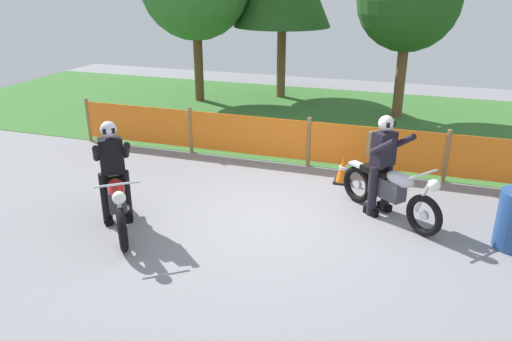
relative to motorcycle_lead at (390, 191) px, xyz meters
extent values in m
cube|color=gray|center=(-1.79, -0.67, -0.49)|extent=(24.00, 24.00, 0.02)
cube|color=#386B2D|center=(-1.79, 5.66, -0.48)|extent=(24.00, 7.54, 0.01)
cylinder|color=olive|center=(-7.15, 1.89, 0.04)|extent=(0.08, 0.08, 1.05)
cylinder|color=olive|center=(-4.47, 1.89, 0.04)|extent=(0.08, 0.08, 1.05)
cylinder|color=olive|center=(-1.79, 1.89, 0.04)|extent=(0.08, 0.08, 1.05)
cylinder|color=olive|center=(0.89, 1.89, 0.04)|extent=(0.08, 0.08, 1.05)
cube|color=orange|center=(-5.81, 1.89, 0.06)|extent=(2.60, 0.02, 0.85)
cube|color=orange|center=(-3.13, 1.89, 0.06)|extent=(2.60, 0.02, 0.85)
cube|color=orange|center=(-0.45, 1.89, 0.06)|extent=(2.60, 0.02, 0.85)
cylinder|color=brown|center=(-6.36, 6.50, 0.69)|extent=(0.28, 0.28, 2.35)
cylinder|color=brown|center=(-4.05, 7.79, 0.63)|extent=(0.28, 0.28, 2.23)
cylinder|color=brown|center=(-0.28, 6.53, 0.62)|extent=(0.28, 0.28, 2.20)
torus|color=black|center=(0.55, -0.44, -0.15)|extent=(0.59, 0.50, 0.66)
cylinder|color=silver|center=(0.55, -0.44, -0.15)|extent=(0.15, 0.14, 0.14)
torus|color=black|center=(-0.58, 0.45, -0.15)|extent=(0.59, 0.50, 0.66)
cylinder|color=silver|center=(-0.58, 0.45, -0.15)|extent=(0.15, 0.14, 0.14)
cube|color=#38383D|center=(-0.05, 0.04, 0.03)|extent=(0.64, 0.58, 0.33)
ellipsoid|color=#B7B7C1|center=(0.13, -0.11, 0.26)|extent=(0.57, 0.53, 0.23)
cube|color=black|center=(-0.25, 0.20, 0.23)|extent=(0.59, 0.54, 0.10)
cube|color=silver|center=(-0.58, 0.45, 0.21)|extent=(0.39, 0.36, 0.04)
cylinder|color=silver|center=(0.50, -0.40, 0.15)|extent=(0.22, 0.19, 0.59)
sphere|color=white|center=(0.63, -0.50, 0.38)|extent=(0.26, 0.26, 0.19)
cylinder|color=silver|center=(0.47, -0.38, 0.50)|extent=(0.41, 0.50, 0.03)
cylinder|color=silver|center=(-0.20, 0.34, -0.22)|extent=(0.49, 0.41, 0.07)
torus|color=black|center=(-3.57, -2.30, -0.15)|extent=(0.50, 0.60, 0.67)
cylinder|color=silver|center=(-3.57, -2.30, -0.15)|extent=(0.14, 0.15, 0.15)
torus|color=black|center=(-4.46, -1.13, -0.15)|extent=(0.50, 0.60, 0.67)
cylinder|color=silver|center=(-4.46, -1.13, -0.15)|extent=(0.14, 0.15, 0.15)
cube|color=#38383D|center=(-4.05, -1.67, 0.04)|extent=(0.58, 0.65, 0.34)
ellipsoid|color=maroon|center=(-3.90, -1.86, 0.27)|extent=(0.53, 0.59, 0.23)
cube|color=black|center=(-4.21, -1.47, 0.24)|extent=(0.54, 0.61, 0.10)
cube|color=silver|center=(-4.46, -1.13, 0.22)|extent=(0.36, 0.40, 0.04)
cylinder|color=silver|center=(-3.60, -2.25, 0.16)|extent=(0.20, 0.23, 0.60)
sphere|color=white|center=(-3.50, -2.38, 0.40)|extent=(0.26, 0.26, 0.19)
cylinder|color=silver|center=(-3.63, -2.21, 0.51)|extent=(0.52, 0.41, 0.03)
cylinder|color=silver|center=(-4.12, -1.33, -0.21)|extent=(0.41, 0.50, 0.07)
cylinder|color=black|center=(-0.07, 0.26, -0.05)|extent=(0.21, 0.21, 0.86)
cube|color=black|center=(-0.07, 0.26, -0.42)|extent=(0.27, 0.25, 0.12)
cylinder|color=black|center=(-0.27, 0.01, -0.05)|extent=(0.21, 0.21, 0.86)
cube|color=black|center=(-0.27, 0.01, -0.42)|extent=(0.27, 0.25, 0.12)
cube|color=black|center=(-0.17, 0.14, 0.66)|extent=(0.41, 0.43, 0.56)
cylinder|color=black|center=(0.10, 0.20, 0.78)|extent=(0.44, 0.38, 0.38)
cylinder|color=black|center=(-0.17, -0.15, 0.78)|extent=(0.44, 0.38, 0.38)
sphere|color=white|center=(-0.17, 0.14, 1.08)|extent=(0.35, 0.35, 0.25)
cube|color=black|center=(-0.10, 0.07, 1.08)|extent=(0.14, 0.16, 0.08)
cube|color=brown|center=(-0.31, 0.24, 0.70)|extent=(0.30, 0.32, 0.40)
cylinder|color=black|center=(-4.02, -1.45, -0.05)|extent=(0.21, 0.21, 0.86)
cube|color=black|center=(-4.02, -1.45, -0.42)|extent=(0.25, 0.27, 0.12)
cylinder|color=black|center=(-4.27, -1.65, -0.05)|extent=(0.21, 0.21, 0.86)
cube|color=black|center=(-4.27, -1.65, -0.42)|extent=(0.25, 0.27, 0.12)
cube|color=black|center=(-4.14, -1.55, 0.66)|extent=(0.43, 0.41, 0.56)
cylinder|color=black|center=(-3.86, -1.56, 0.78)|extent=(0.37, 0.44, 0.38)
cylinder|color=black|center=(-4.21, -1.83, 0.78)|extent=(0.37, 0.44, 0.38)
sphere|color=silver|center=(-4.14, -1.55, 1.08)|extent=(0.35, 0.35, 0.25)
cube|color=black|center=(-4.08, -1.63, 1.08)|extent=(0.16, 0.13, 0.08)
cube|color=#194C47|center=(-4.25, -1.41, 0.70)|extent=(0.32, 0.30, 0.40)
cube|color=black|center=(-0.95, 1.24, -0.47)|extent=(0.32, 0.32, 0.03)
cone|color=orange|center=(-0.95, 1.24, -0.20)|extent=(0.26, 0.26, 0.50)
cylinder|color=white|center=(-0.95, 1.24, -0.18)|extent=(0.15, 0.15, 0.06)
camera|label=1|loc=(0.27, -7.69, 3.28)|focal=34.87mm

